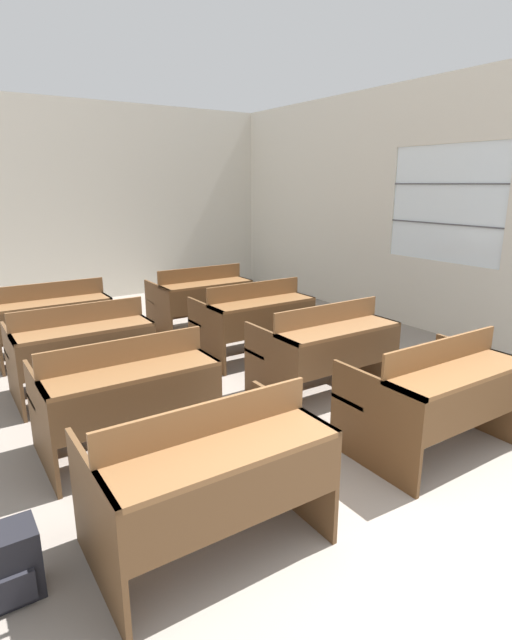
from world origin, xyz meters
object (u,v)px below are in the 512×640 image
object	(u,v)px
bench_front_right	(435,392)
bench_second_left	(126,392)
bench_third_left	(81,347)
schoolbag	(7,565)
bench_back_left	(51,318)
bench_back_right	(200,297)
bench_front_left	(208,472)
bench_second_right	(325,347)
bench_third_right	(253,318)

from	to	relation	value
bench_front_right	bench_second_left	world-z (taller)	same
bench_third_left	schoolbag	size ratio (longest dim) A/B	3.35
bench_third_left	schoolbag	bearing A→B (deg)	-112.92
bench_second_left	bench_back_left	xyz separation A→B (m)	(-0.00, 2.40, 0.00)
bench_second_left	bench_back_left	world-z (taller)	same
schoolbag	bench_back_left	bearing A→B (deg)	74.75
bench_front_right	schoolbag	distance (m)	2.78
bench_back_right	schoolbag	distance (m)	4.40
bench_front_left	bench_back_left	xyz separation A→B (m)	(-0.01, 3.62, 0.00)
bench_front_right	bench_back_right	xyz separation A→B (m)	(-0.00, 3.61, 0.00)
bench_third_left	bench_second_right	bearing A→B (deg)	-33.27
bench_second_right	bench_back_left	size ratio (longest dim) A/B	1.00
bench_second_right	bench_back_left	bearing A→B (deg)	127.54
bench_second_right	bench_back_right	xyz separation A→B (m)	(-0.01, 2.42, 0.00)
bench_third_right	bench_back_right	xyz separation A→B (m)	(-0.02, 1.22, 0.00)
bench_front_right	bench_third_right	bearing A→B (deg)	89.46
bench_front_right	bench_third_left	world-z (taller)	same
bench_third_right	bench_back_right	size ratio (longest dim) A/B	1.00
bench_second_left	bench_second_right	xyz separation A→B (m)	(1.84, -0.00, 0.00)
bench_back_left	bench_third_left	bearing A→B (deg)	-89.74
bench_third_left	bench_third_right	world-z (taller)	same
bench_back_right	bench_front_right	bearing A→B (deg)	-89.98
bench_second_left	bench_third_left	size ratio (longest dim) A/B	1.00
bench_third_left	bench_back_left	distance (m)	1.19
bench_front_left	bench_back_right	size ratio (longest dim) A/B	1.00
bench_second_right	bench_third_right	world-z (taller)	same
bench_front_left	bench_second_right	size ratio (longest dim) A/B	1.00
bench_third_right	bench_back_left	world-z (taller)	same
bench_third_left	bench_back_left	size ratio (longest dim) A/B	1.00
bench_second_left	bench_second_right	size ratio (longest dim) A/B	1.00
bench_third_left	bench_back_right	bearing A→B (deg)	33.57
bench_front_left	bench_second_right	bearing A→B (deg)	33.52
bench_front_left	bench_back_left	distance (m)	3.62
bench_front_right	bench_back_left	bearing A→B (deg)	117.00
bench_back_right	bench_third_right	bearing A→B (deg)	-88.87
bench_third_right	bench_back_left	size ratio (longest dim) A/B	1.00
bench_third_left	schoolbag	xyz separation A→B (m)	(-0.93, -2.20, -0.27)
bench_front_left	bench_front_right	world-z (taller)	same
bench_front_right	bench_back_left	world-z (taller)	same
bench_back_left	schoolbag	xyz separation A→B (m)	(-0.93, -3.40, -0.27)
bench_front_right	bench_back_right	world-z (taller)	same
bench_front_left	bench_front_right	xyz separation A→B (m)	(1.82, 0.02, 0.00)
bench_third_left	schoolbag	world-z (taller)	bench_third_left
bench_second_left	bench_back_right	distance (m)	3.03
bench_second_right	bench_back_right	bearing A→B (deg)	90.32
schoolbag	bench_back_right	bearing A→B (deg)	51.08
bench_front_left	bench_back_right	xyz separation A→B (m)	(1.82, 3.63, 0.00)
bench_third_left	bench_back_right	distance (m)	2.19
bench_second_right	schoolbag	xyz separation A→B (m)	(-2.77, -1.00, -0.27)
bench_front_right	schoolbag	xyz separation A→B (m)	(-2.76, 0.20, -0.27)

